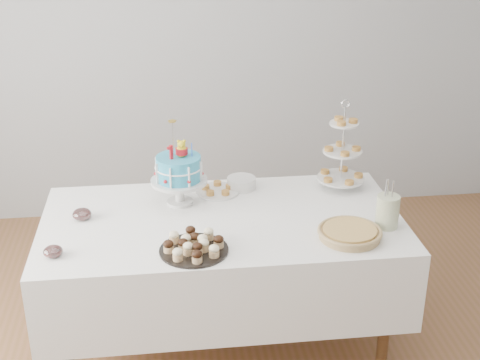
{
  "coord_description": "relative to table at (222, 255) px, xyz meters",
  "views": [
    {
      "loc": [
        -0.29,
        -2.86,
        2.4
      ],
      "look_at": [
        0.1,
        0.3,
        0.99
      ],
      "focal_mm": 50.0,
      "sensor_mm": 36.0,
      "label": 1
    }
  ],
  "objects": [
    {
      "name": "tiered_stand",
      "position": [
        0.73,
        0.31,
        0.45
      ],
      "size": [
        0.28,
        0.28,
        0.54
      ],
      "color": "silver",
      "rests_on": "table"
    },
    {
      "name": "pastry_plate",
      "position": [
        0.01,
        0.33,
        0.24
      ],
      "size": [
        0.25,
        0.25,
        0.04
      ],
      "color": "silver",
      "rests_on": "table"
    },
    {
      "name": "plate_stack",
      "position": [
        0.15,
        0.37,
        0.26
      ],
      "size": [
        0.17,
        0.17,
        0.07
      ],
      "color": "silver",
      "rests_on": "table"
    },
    {
      "name": "table",
      "position": [
        0.0,
        0.0,
        0.0
      ],
      "size": [
        1.92,
        1.02,
        0.77
      ],
      "color": "white",
      "rests_on": "floor"
    },
    {
      "name": "jam_bowl_a",
      "position": [
        -0.84,
        -0.3,
        0.25
      ],
      "size": [
        0.09,
        0.09,
        0.06
      ],
      "color": "silver",
      "rests_on": "table"
    },
    {
      "name": "pie",
      "position": [
        0.62,
        -0.29,
        0.26
      ],
      "size": [
        0.33,
        0.33,
        0.05
      ],
      "color": "tan",
      "rests_on": "table"
    },
    {
      "name": "cupcake_tray",
      "position": [
        -0.17,
        -0.33,
        0.26
      ],
      "size": [
        0.34,
        0.34,
        0.08
      ],
      "color": "black",
      "rests_on": "table"
    },
    {
      "name": "birthday_cake",
      "position": [
        -0.22,
        0.21,
        0.36
      ],
      "size": [
        0.31,
        0.31,
        0.48
      ],
      "rotation": [
        0.0,
        0.0,
        0.41
      ],
      "color": "silver",
      "rests_on": "table"
    },
    {
      "name": "utensil_pitcher",
      "position": [
        0.84,
        -0.19,
        0.32
      ],
      "size": [
        0.13,
        0.12,
        0.27
      ],
      "rotation": [
        0.0,
        0.0,
        0.12
      ],
      "color": "white",
      "rests_on": "table"
    },
    {
      "name": "walls",
      "position": [
        0.0,
        -0.3,
        0.81
      ],
      "size": [
        5.04,
        4.04,
        2.7
      ],
      "color": "#A6A8AB",
      "rests_on": "floor"
    },
    {
      "name": "jam_bowl_b",
      "position": [
        -0.74,
        0.08,
        0.26
      ],
      "size": [
        0.1,
        0.1,
        0.06
      ],
      "color": "silver",
      "rests_on": "table"
    }
  ]
}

